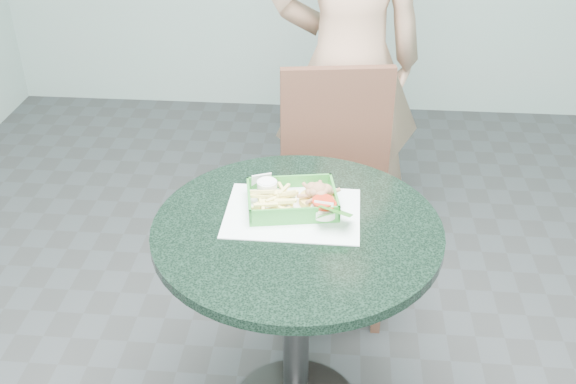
# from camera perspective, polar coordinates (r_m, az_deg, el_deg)

# --- Properties ---
(cafe_table) EXTENTS (0.82, 0.82, 0.75)m
(cafe_table) POSITION_cam_1_polar(r_m,az_deg,el_deg) (2.01, 0.74, -7.29)
(cafe_table) COLOR #353535
(cafe_table) RESTS_ON floor
(dining_chair) EXTENTS (0.43, 0.43, 0.93)m
(dining_chair) POSITION_cam_1_polar(r_m,az_deg,el_deg) (2.60, 3.91, 1.42)
(dining_chair) COLOR #543326
(dining_chair) RESTS_ON floor
(diner_person) EXTENTS (0.79, 0.60, 1.95)m
(diner_person) POSITION_cam_1_polar(r_m,az_deg,el_deg) (2.72, 5.27, 13.01)
(diner_person) COLOR tan
(diner_person) RESTS_ON floor
(placemat) EXTENTS (0.39, 0.29, 0.00)m
(placemat) POSITION_cam_1_polar(r_m,az_deg,el_deg) (1.95, 0.38, -2.26)
(placemat) COLOR white
(placemat) RESTS_ON cafe_table
(food_basket) EXTENTS (0.26, 0.19, 0.05)m
(food_basket) POSITION_cam_1_polar(r_m,az_deg,el_deg) (1.97, 0.33, -1.40)
(food_basket) COLOR #2C862F
(food_basket) RESTS_ON placemat
(crab_sandwich) EXTENTS (0.11, 0.11, 0.07)m
(crab_sandwich) POSITION_cam_1_polar(r_m,az_deg,el_deg) (1.94, 2.56, -0.81)
(crab_sandwich) COLOR gold
(crab_sandwich) RESTS_ON food_basket
(fries_pile) EXTENTS (0.14, 0.15, 0.04)m
(fries_pile) POSITION_cam_1_polar(r_m,az_deg,el_deg) (1.96, -1.19, -0.80)
(fries_pile) COLOR #FCEA7C
(fries_pile) RESTS_ON food_basket
(sauce_ramekin) EXTENTS (0.06, 0.06, 0.03)m
(sauce_ramekin) POSITION_cam_1_polar(r_m,az_deg,el_deg) (2.00, -1.53, 0.24)
(sauce_ramekin) COLOR white
(sauce_ramekin) RESTS_ON food_basket
(garnish_cup) EXTENTS (0.11, 0.11, 0.04)m
(garnish_cup) POSITION_cam_1_polar(r_m,az_deg,el_deg) (1.89, 2.96, -2.17)
(garnish_cup) COLOR silver
(garnish_cup) RESTS_ON food_basket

